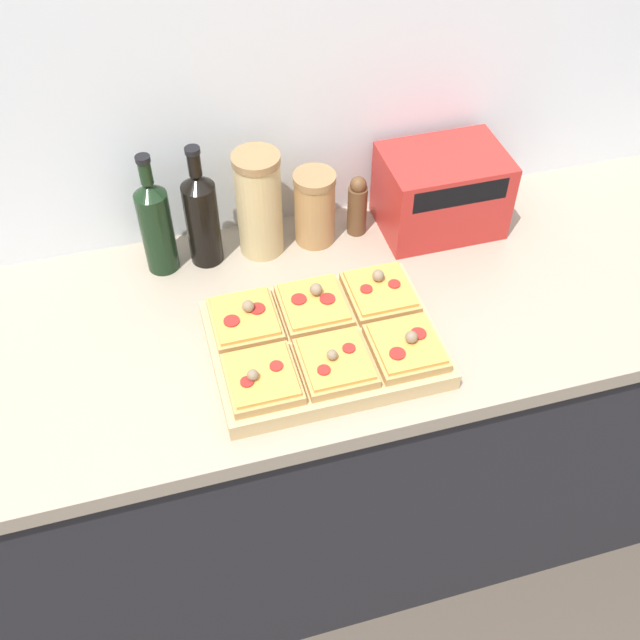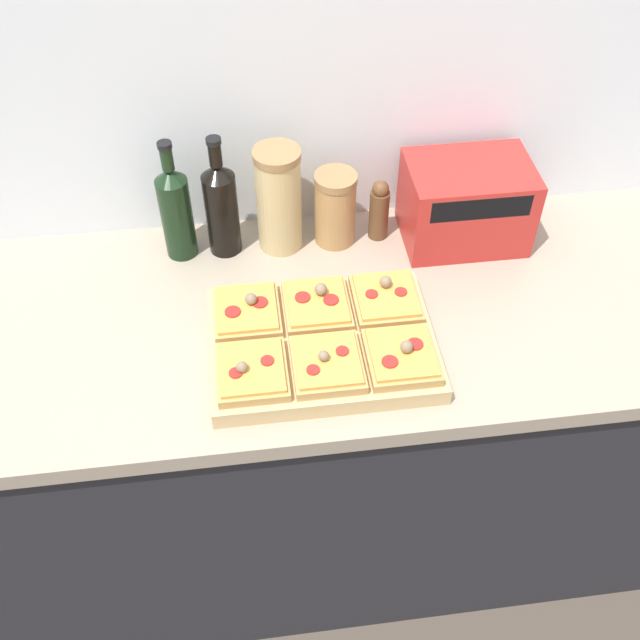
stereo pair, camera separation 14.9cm
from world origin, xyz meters
The scene contains 16 objects.
ground_plane centered at (0.00, 0.00, 0.00)m, with size 12.00×12.00×0.00m, color #4C4238.
wall_back centered at (0.00, 0.67, 1.25)m, with size 6.00×0.06×2.50m.
kitchen_counter centered at (0.00, 0.32, 0.46)m, with size 2.63×0.67×0.93m.
cutting_board centered at (-0.05, 0.21, 0.95)m, with size 0.45×0.33×0.04m, color tan.
pizza_slice_back_left centered at (-0.19, 0.29, 0.98)m, with size 0.13×0.15×0.05m.
pizza_slice_back_center centered at (-0.05, 0.29, 0.98)m, with size 0.13×0.15×0.05m.
pizza_slice_back_right centered at (0.10, 0.29, 0.98)m, with size 0.13×0.15×0.05m.
pizza_slice_front_left centered at (-0.19, 0.13, 0.98)m, with size 0.13×0.15×0.05m.
pizza_slice_front_center centered at (-0.05, 0.13, 0.98)m, with size 0.13×0.15×0.05m.
pizza_slice_front_right centered at (0.10, 0.13, 0.98)m, with size 0.13×0.15×0.05m.
olive_oil_bottle centered at (-0.32, 0.55, 1.05)m, with size 0.07×0.07×0.29m.
wine_bottle centered at (-0.22, 0.55, 1.05)m, with size 0.07×0.07×0.29m.
grain_jar_tall centered at (-0.10, 0.55, 1.05)m, with size 0.10×0.10×0.25m.
grain_jar_short centered at (0.03, 0.55, 1.02)m, with size 0.10×0.10×0.18m.
pepper_mill centered at (0.13, 0.55, 1.00)m, with size 0.05×0.05×0.15m.
toaster_oven centered at (0.33, 0.52, 1.02)m, with size 0.30×0.20×0.19m.
Camera 1 is at (-0.32, -0.75, 2.07)m, focal length 42.00 mm.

